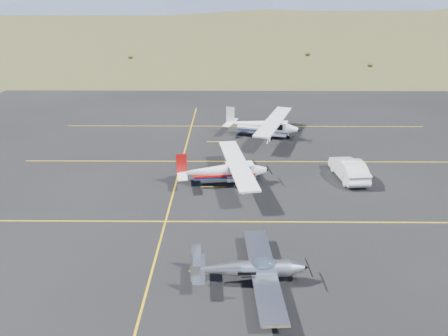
% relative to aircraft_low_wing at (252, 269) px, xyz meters
% --- Properties ---
extents(ground, '(1600.00, 1600.00, 0.00)m').
position_rel_aircraft_low_wing_xyz_m(ground, '(0.65, 4.44, -0.85)').
color(ground, '#383D1C').
rests_on(ground, ground).
extents(apron, '(72.00, 72.00, 0.02)m').
position_rel_aircraft_low_wing_xyz_m(apron, '(0.65, 11.44, -0.85)').
color(apron, black).
rests_on(apron, ground).
extents(aircraft_low_wing, '(5.85, 8.16, 1.77)m').
position_rel_aircraft_low_wing_xyz_m(aircraft_low_wing, '(0.00, 0.00, 0.00)').
color(aircraft_low_wing, silver).
rests_on(aircraft_low_wing, apron).
extents(aircraft_cessna, '(6.45, 10.64, 2.68)m').
position_rel_aircraft_low_wing_xyz_m(aircraft_cessna, '(-1.56, 12.51, 0.34)').
color(aircraft_cessna, white).
rests_on(aircraft_cessna, apron).
extents(aircraft_plain, '(7.81, 11.37, 2.91)m').
position_rel_aircraft_low_wing_xyz_m(aircraft_plain, '(2.37, 24.56, 0.44)').
color(aircraft_plain, white).
rests_on(aircraft_plain, apron).
extents(sedan, '(2.27, 5.26, 1.68)m').
position_rel_aircraft_low_wing_xyz_m(sedan, '(8.50, 13.75, 0.00)').
color(sedan, white).
rests_on(sedan, apron).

